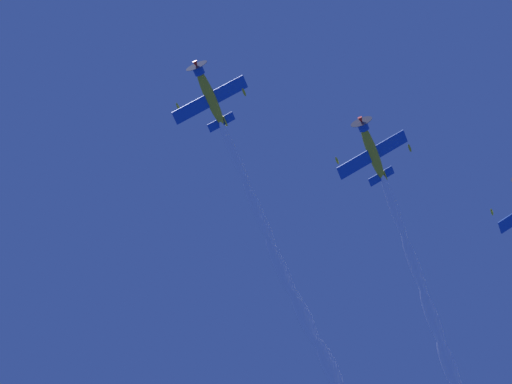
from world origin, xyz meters
TOP-DOWN VIEW (x-y plane):
  - airplane_lead at (5.52, -2.39)m, footprint 7.10×7.28m
  - airplane_left_wingman at (19.18, -11.63)m, footprint 7.09×7.30m

SIDE VIEW (x-z plane):
  - airplane_left_wingman at x=19.18m, z-range 76.54..80.09m
  - airplane_lead at x=5.52m, z-range 77.63..81.17m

